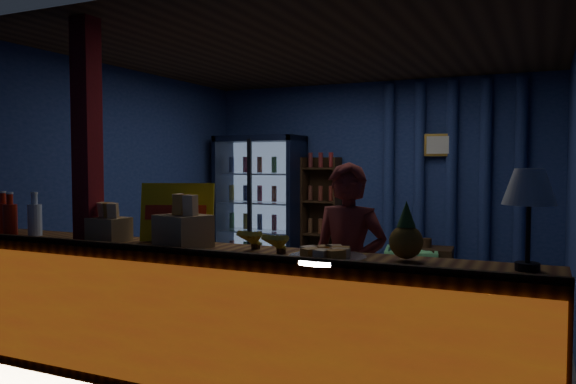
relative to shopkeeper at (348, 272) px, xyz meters
The scene contains 19 objects.
ground 1.79m from the shopkeeper, 120.72° to the left, with size 4.60×4.60×0.00m, color #515154.
room_walls 1.81m from the shopkeeper, 120.72° to the left, with size 4.60×4.60×4.60m.
counter 1.02m from the shopkeeper, 147.96° to the right, with size 4.40×0.57×0.99m.
support_post 2.02m from the shopkeeper, 164.85° to the right, with size 0.16×0.16×2.60m, color maroon.
beverage_cooler 4.08m from the shopkeeper, 125.69° to the left, with size 1.20×0.62×1.90m.
bottle_shelf 3.77m from the shopkeeper, 113.88° to the left, with size 0.50×0.28×1.60m.
curtain_folds 3.58m from the shopkeeper, 87.20° to the left, with size 1.74×0.14×2.50m.
framed_picture 3.62m from the shopkeeper, 89.62° to the left, with size 0.36×0.04×0.28m.
shopkeeper is the anchor object (origin of this frame).
green_chair 2.81m from the shopkeeper, 93.11° to the left, with size 0.59×0.61×0.55m, color #63C66E.
side_table 2.95m from the shopkeeper, 90.02° to the left, with size 0.62×0.48×0.64m.
yellow_sign 1.32m from the shopkeeper, 165.79° to the right, with size 0.54×0.30×0.43m.
soda_bottles 2.68m from the shopkeeper, 168.21° to the right, with size 0.46×0.19×0.35m.
snack_box_left 1.18m from the shopkeeper, 152.93° to the right, with size 0.41×0.37×0.36m.
snack_box_centre 1.78m from the shopkeeper, 163.22° to the right, with size 0.28×0.23×0.28m.
pastry_tray 0.64m from the shopkeeper, 83.19° to the right, with size 0.47×0.47×0.08m.
banana_bunches 0.67m from the shopkeeper, 130.34° to the right, with size 0.45×0.28×0.15m.
table_lamp 1.39m from the shopkeeper, 21.40° to the right, with size 0.28×0.28×0.55m.
pineapple 0.73m from the shopkeeper, 40.06° to the right, with size 0.20×0.20×0.34m.
Camera 1 is at (2.06, -5.09, 1.53)m, focal length 35.00 mm.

